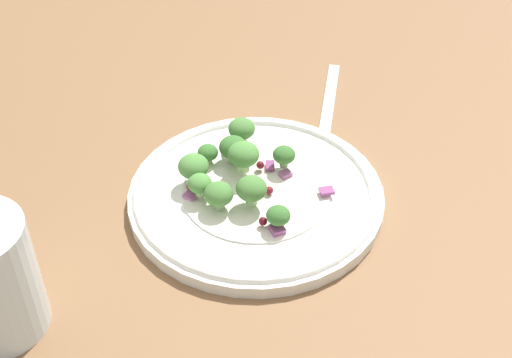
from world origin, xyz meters
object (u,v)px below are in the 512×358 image
at_px(broccoli_floret_2, 233,148).
at_px(fork, 327,116).
at_px(plate, 256,194).
at_px(broccoli_floret_1, 219,195).
at_px(broccoli_floret_0, 251,190).

height_order(broccoli_floret_2, fork, broccoli_floret_2).
xyz_separation_m(plate, broccoli_floret_2, (0.04, -0.02, 0.02)).
bearing_deg(fork, broccoli_floret_1, 86.21).
xyz_separation_m(broccoli_floret_2, fork, (-0.04, -0.13, -0.03)).
xyz_separation_m(plate, fork, (0.00, -0.15, -0.01)).
distance_m(broccoli_floret_1, fork, 0.19).
height_order(broccoli_floret_1, fork, broccoli_floret_1).
distance_m(plate, broccoli_floret_2, 0.05).
bearing_deg(plate, broccoli_floret_2, -31.56).
bearing_deg(fork, broccoli_floret_0, 93.55).
bearing_deg(broccoli_floret_1, broccoli_floret_2, -68.79).
relative_size(plate, fork, 1.31).
relative_size(plate, broccoli_floret_2, 8.57).
bearing_deg(broccoli_floret_0, plate, -70.74).
height_order(broccoli_floret_0, broccoli_floret_1, broccoli_floret_0).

